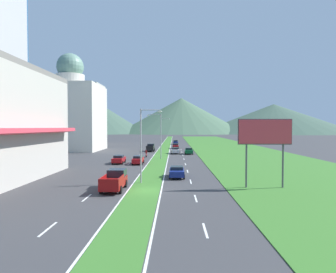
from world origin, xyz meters
TOP-DOWN VIEW (x-y plane):
  - ground_plane at (0.00, 0.00)m, footprint 600.00×600.00m
  - grass_median at (0.00, 60.00)m, footprint 3.20×240.00m
  - grass_verge_right at (20.60, 60.00)m, footprint 24.00×240.00m
  - lane_dash_left_1 at (-5.10, -11.49)m, footprint 0.16×2.80m
  - lane_dash_left_2 at (-5.10, -2.98)m, footprint 0.16×2.80m
  - lane_dash_left_3 at (-5.10, 5.53)m, footprint 0.16×2.80m
  - lane_dash_left_4 at (-5.10, 14.05)m, footprint 0.16×2.80m
  - lane_dash_left_5 at (-5.10, 22.56)m, footprint 0.16×2.80m
  - lane_dash_left_6 at (-5.10, 31.07)m, footprint 0.16×2.80m
  - lane_dash_left_7 at (-5.10, 39.58)m, footprint 0.16×2.80m
  - lane_dash_left_8 at (-5.10, 48.09)m, footprint 0.16×2.80m
  - lane_dash_left_9 at (-5.10, 56.60)m, footprint 0.16×2.80m
  - lane_dash_right_1 at (5.10, -11.49)m, footprint 0.16×2.80m
  - lane_dash_right_2 at (5.10, -2.98)m, footprint 0.16×2.80m
  - lane_dash_right_3 at (5.10, 5.53)m, footprint 0.16×2.80m
  - lane_dash_right_4 at (5.10, 14.05)m, footprint 0.16×2.80m
  - lane_dash_right_5 at (5.10, 22.56)m, footprint 0.16×2.80m
  - lane_dash_right_6 at (5.10, 31.07)m, footprint 0.16×2.80m
  - lane_dash_right_7 at (5.10, 39.58)m, footprint 0.16×2.80m
  - lane_dash_right_8 at (5.10, 48.09)m, footprint 0.16×2.80m
  - lane_dash_right_9 at (5.10, 56.60)m, footprint 0.16×2.80m
  - edge_line_median_left at (-1.75, 60.00)m, footprint 0.16×240.00m
  - edge_line_median_right at (1.75, 60.00)m, footprint 0.16×240.00m
  - domed_building at (-26.53, 53.81)m, footprint 17.00×17.00m
  - midrise_colored at (-32.58, 85.48)m, footprint 14.18×14.18m
  - hill_far_left at (-95.09, 288.27)m, footprint 137.60×137.60m
  - hill_far_center at (10.69, 296.07)m, footprint 140.37×140.37m
  - hill_far_right at (112.30, 298.90)m, footprint 167.62×167.62m
  - street_lamp_near at (-0.54, 4.35)m, footprint 2.61×0.29m
  - street_lamp_mid at (-0.02, 31.08)m, footprint 3.07×0.28m
  - street_lamp_far at (-0.64, 57.82)m, footprint 2.92×0.29m
  - billboard_roadside at (12.94, 1.93)m, footprint 5.84×0.28m
  - car_0 at (3.49, 61.31)m, footprint 1.95×4.32m
  - car_1 at (3.43, 8.55)m, footprint 2.03×4.31m
  - car_2 at (6.65, 42.48)m, footprint 1.99×4.15m
  - car_3 at (-3.42, 22.65)m, footprint 1.88×4.53m
  - car_4 at (3.58, 84.36)m, footprint 1.98×4.02m
  - car_5 at (-7.04, 23.43)m, footprint 2.00×4.63m
  - car_6 at (3.36, 43.61)m, footprint 2.02×4.29m
  - pickup_truck_0 at (-3.23, 0.79)m, footprint 2.18×5.40m
  - pickup_truck_1 at (-3.46, 50.88)m, footprint 2.18×5.40m
  - motorcycle_rider at (-3.09, 34.70)m, footprint 0.36×2.00m

SIDE VIEW (x-z plane):
  - ground_plane at x=0.00m, z-range 0.00..0.00m
  - lane_dash_left_1 at x=-5.10m, z-range 0.00..0.01m
  - lane_dash_left_2 at x=-5.10m, z-range 0.00..0.01m
  - lane_dash_left_3 at x=-5.10m, z-range 0.00..0.01m
  - lane_dash_left_4 at x=-5.10m, z-range 0.00..0.01m
  - lane_dash_left_5 at x=-5.10m, z-range 0.00..0.01m
  - lane_dash_left_6 at x=-5.10m, z-range 0.00..0.01m
  - lane_dash_left_7 at x=-5.10m, z-range 0.00..0.01m
  - lane_dash_left_8 at x=-5.10m, z-range 0.00..0.01m
  - lane_dash_left_9 at x=-5.10m, z-range 0.00..0.01m
  - lane_dash_right_1 at x=5.10m, z-range 0.00..0.01m
  - lane_dash_right_2 at x=5.10m, z-range 0.00..0.01m
  - lane_dash_right_3 at x=5.10m, z-range 0.00..0.01m
  - lane_dash_right_4 at x=5.10m, z-range 0.00..0.01m
  - lane_dash_right_5 at x=5.10m, z-range 0.00..0.01m
  - lane_dash_right_6 at x=5.10m, z-range 0.00..0.01m
  - lane_dash_right_7 at x=5.10m, z-range 0.00..0.01m
  - lane_dash_right_8 at x=5.10m, z-range 0.00..0.01m
  - lane_dash_right_9 at x=5.10m, z-range 0.00..0.01m
  - edge_line_median_left at x=-1.75m, z-range 0.00..0.01m
  - edge_line_median_right at x=1.75m, z-range 0.00..0.01m
  - grass_median at x=0.00m, z-range 0.00..0.06m
  - grass_verge_right at x=20.60m, z-range 0.00..0.06m
  - motorcycle_rider at x=-3.09m, z-range -0.15..1.65m
  - car_1 at x=3.43m, z-range 0.03..1.49m
  - car_3 at x=-3.42m, z-range 0.03..1.54m
  - car_5 at x=-7.04m, z-range 0.02..1.55m
  - car_2 at x=6.65m, z-range 0.02..1.58m
  - car_0 at x=3.49m, z-range 0.01..1.59m
  - car_6 at x=3.36m, z-range 0.01..1.60m
  - car_4 at x=3.58m, z-range 0.00..1.61m
  - pickup_truck_0 at x=-3.23m, z-range -0.02..1.98m
  - pickup_truck_1 at x=-3.46m, z-range -0.02..1.98m
  - street_lamp_near at x=-0.54m, z-range 0.66..9.46m
  - street_lamp_far at x=-0.64m, z-range 0.70..10.10m
  - street_lamp_mid at x=-0.02m, z-range 0.72..10.15m
  - billboard_roadside at x=12.94m, z-range 2.01..9.55m
  - domed_building at x=-26.53m, z-range -3.14..24.44m
  - midrise_colored at x=-32.58m, z-range 0.00..23.34m
  - hill_far_right at x=112.30m, z-range 0.00..32.04m
  - hill_far_center at x=10.69m, z-range 0.00..38.58m
  - hill_far_left at x=-95.09m, z-range 0.00..42.72m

